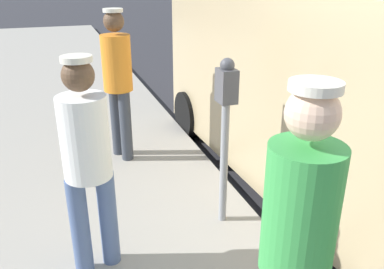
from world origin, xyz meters
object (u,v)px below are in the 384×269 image
(pedestrian_in_orange, at_px, (118,76))
(parked_van, at_px, (342,90))
(parking_meter_near, at_px, (226,116))
(pedestrian_in_green, at_px, (297,238))
(pedestrian_in_white, at_px, (87,157))

(pedestrian_in_orange, xyz_separation_m, parked_van, (-2.13, 1.29, -0.02))
(parking_meter_near, height_order, pedestrian_in_orange, pedestrian_in_orange)
(pedestrian_in_green, bearing_deg, parking_meter_near, -101.98)
(pedestrian_in_white, xyz_separation_m, pedestrian_in_orange, (-0.54, -1.94, 0.08))
(pedestrian_in_white, relative_size, pedestrian_in_orange, 0.93)
(pedestrian_in_green, xyz_separation_m, parked_van, (-1.84, -2.00, -0.01))
(pedestrian_in_white, distance_m, pedestrian_in_green, 1.59)
(pedestrian_in_green, relative_size, parked_van, 0.33)
(pedestrian_in_white, bearing_deg, parking_meter_near, -167.40)
(parked_van, bearing_deg, pedestrian_in_green, 47.37)
(parking_meter_near, distance_m, parked_van, 1.55)
(parking_meter_near, xyz_separation_m, parked_van, (-1.50, -0.39, -0.03))
(parking_meter_near, distance_m, pedestrian_in_orange, 1.80)
(pedestrian_in_white, bearing_deg, pedestrian_in_green, 121.59)
(pedestrian_in_green, distance_m, pedestrian_in_orange, 3.31)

